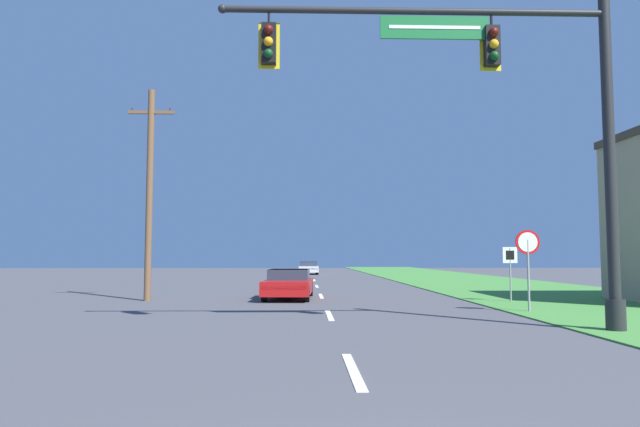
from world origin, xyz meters
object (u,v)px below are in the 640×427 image
(signal_mast, at_px, (515,111))
(utility_pole_near, at_px, (150,190))
(far_car, at_px, (309,268))
(stop_sign, at_px, (528,252))
(route_sign_post, at_px, (510,261))
(car_ahead, at_px, (289,284))

(signal_mast, relative_size, utility_pole_near, 1.13)
(far_car, relative_size, stop_sign, 1.78)
(stop_sign, height_order, route_sign_post, stop_sign)
(stop_sign, bearing_deg, signal_mast, -114.01)
(route_sign_post, relative_size, utility_pole_near, 0.24)
(signal_mast, height_order, car_ahead, signal_mast)
(route_sign_post, distance_m, utility_pole_near, 14.16)
(stop_sign, xyz_separation_m, utility_pole_near, (-13.02, 4.90, 2.45))
(utility_pole_near, bearing_deg, stop_sign, -20.61)
(far_car, bearing_deg, signal_mast, -83.84)
(far_car, distance_m, utility_pole_near, 32.82)
(stop_sign, bearing_deg, car_ahead, 142.18)
(stop_sign, relative_size, route_sign_post, 1.23)
(car_ahead, bearing_deg, utility_pole_near, -169.94)
(route_sign_post, bearing_deg, stop_sign, -102.22)
(route_sign_post, bearing_deg, utility_pole_near, 175.44)
(far_car, xyz_separation_m, route_sign_post, (7.32, -33.06, 0.92))
(route_sign_post, bearing_deg, far_car, 102.48)
(signal_mast, xyz_separation_m, utility_pole_near, (-11.00, 9.44, -0.81))
(far_car, bearing_deg, utility_pole_near, -101.54)
(stop_sign, bearing_deg, route_sign_post, 77.78)
(utility_pole_near, bearing_deg, route_sign_post, -4.56)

